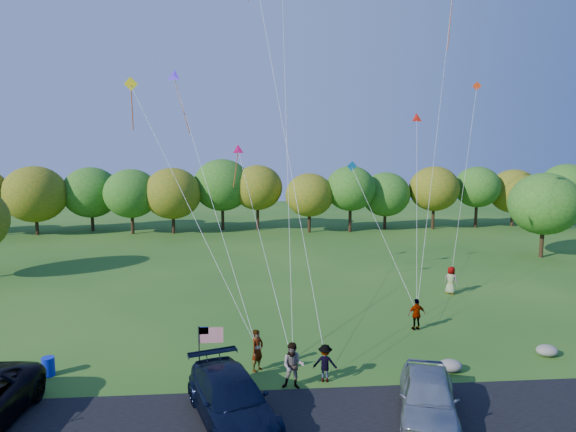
# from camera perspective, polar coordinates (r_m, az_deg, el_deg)

# --- Properties ---
(ground) EXTENTS (140.00, 140.00, 0.00)m
(ground) POSITION_cam_1_polar(r_m,az_deg,el_deg) (22.69, 0.55, -17.68)
(ground) COLOR #225117
(ground) RESTS_ON ground
(asphalt_lane) EXTENTS (44.00, 6.00, 0.06)m
(asphalt_lane) POSITION_cam_1_polar(r_m,az_deg,el_deg) (19.16, 1.73, -22.73)
(asphalt_lane) COLOR black
(asphalt_lane) RESTS_ON ground
(treeline) EXTENTS (76.39, 28.05, 8.16)m
(treeline) POSITION_cam_1_polar(r_m,az_deg,el_deg) (57.74, -0.20, 2.81)
(treeline) COLOR #392815
(treeline) RESTS_ON ground
(minivan_navy) EXTENTS (3.99, 6.19, 1.67)m
(minivan_navy) POSITION_cam_1_polar(r_m,az_deg,el_deg) (19.31, -6.27, -19.58)
(minivan_navy) COLOR black
(minivan_navy) RESTS_ON asphalt_lane
(minivan_silver) EXTENTS (3.35, 5.33, 1.69)m
(minivan_silver) POSITION_cam_1_polar(r_m,az_deg,el_deg) (19.98, 15.29, -18.80)
(minivan_silver) COLOR #9B9FA5
(minivan_silver) RESTS_ON asphalt_lane
(flyer_a) EXTENTS (0.77, 0.80, 1.85)m
(flyer_a) POSITION_cam_1_polar(r_m,az_deg,el_deg) (23.13, -3.43, -14.66)
(flyer_a) COLOR #4C4C59
(flyer_a) RESTS_ON ground
(flyer_b) EXTENTS (1.05, 0.89, 1.91)m
(flyer_b) POSITION_cam_1_polar(r_m,az_deg,el_deg) (21.56, 0.58, -16.31)
(flyer_b) COLOR #4C4C59
(flyer_b) RESTS_ON ground
(flyer_c) EXTENTS (1.13, 0.82, 1.58)m
(flyer_c) POSITION_cam_1_polar(r_m,az_deg,el_deg) (22.26, 4.15, -15.98)
(flyer_c) COLOR #4C4C59
(flyer_c) RESTS_ON ground
(flyer_d) EXTENTS (1.04, 0.53, 1.70)m
(flyer_d) POSITION_cam_1_polar(r_m,az_deg,el_deg) (28.66, 14.10, -10.55)
(flyer_d) COLOR #4C4C59
(flyer_d) RESTS_ON ground
(flyer_e) EXTENTS (1.04, 1.05, 1.83)m
(flyer_e) POSITION_cam_1_polar(r_m,az_deg,el_deg) (35.92, 17.65, -6.81)
(flyer_e) COLOR #4C4C59
(flyer_e) RESTS_ON ground
(trash_barrel) EXTENTS (0.53, 0.53, 0.80)m
(trash_barrel) POSITION_cam_1_polar(r_m,az_deg,el_deg) (25.05, -25.09, -14.90)
(trash_barrel) COLOR #0D23C5
(trash_barrel) RESTS_ON ground
(flag_assembly) EXTENTS (0.99, 0.64, 2.69)m
(flag_assembly) POSITION_cam_1_polar(r_m,az_deg,el_deg) (21.22, -9.04, -13.66)
(flag_assembly) COLOR black
(flag_assembly) RESTS_ON ground
(boulder_near) EXTENTS (1.06, 0.83, 0.53)m
(boulder_near) POSITION_cam_1_polar(r_m,az_deg,el_deg) (24.30, 17.56, -15.58)
(boulder_near) COLOR gray
(boulder_near) RESTS_ON ground
(boulder_far) EXTENTS (1.00, 0.83, 0.52)m
(boulder_far) POSITION_cam_1_polar(r_m,az_deg,el_deg) (27.61, 26.83, -13.19)
(boulder_far) COLOR gray
(boulder_far) RESTS_ON ground
(kites_aloft) EXTENTS (22.20, 13.19, 18.59)m
(kites_aloft) POSITION_cam_1_polar(r_m,az_deg,el_deg) (36.77, 1.41, 22.00)
(kites_aloft) COLOR red
(kites_aloft) RESTS_ON ground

